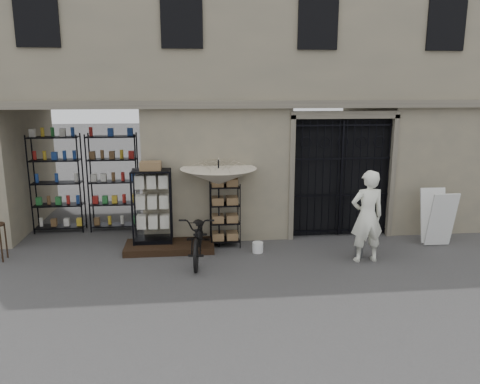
{
  "coord_description": "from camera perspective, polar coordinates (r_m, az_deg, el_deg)",
  "views": [
    {
      "loc": [
        -1.88,
        -8.69,
        3.64
      ],
      "look_at": [
        -0.8,
        1.4,
        1.35
      ],
      "focal_mm": 35.0,
      "sensor_mm": 36.0,
      "label": 1
    }
  ],
  "objects": [
    {
      "name": "shopkeeper",
      "position": [
        10.47,
        14.92,
        -8.09
      ],
      "size": [
        0.87,
        2.02,
        0.47
      ],
      "primitive_type": "imported",
      "rotation": [
        0.0,
        0.0,
        3.22
      ],
      "color": "white",
      "rests_on": "ground"
    },
    {
      "name": "easel_sign",
      "position": [
        11.84,
        22.93,
        -2.88
      ],
      "size": [
        0.62,
        0.71,
        1.28
      ],
      "rotation": [
        0.0,
        0.0,
        -0.01
      ],
      "color": "silver",
      "rests_on": "ground"
    },
    {
      "name": "display_cabinet",
      "position": [
        10.82,
        -10.62,
        -2.16
      ],
      "size": [
        0.93,
        0.68,
        1.82
      ],
      "rotation": [
        0.0,
        0.0,
        0.21
      ],
      "color": "black",
      "rests_on": "step_platform"
    },
    {
      "name": "white_bucket",
      "position": [
        10.58,
        2.18,
        -6.75
      ],
      "size": [
        0.32,
        0.32,
        0.23
      ],
      "primitive_type": "cylinder",
      "rotation": [
        0.0,
        0.0,
        0.42
      ],
      "color": "silver",
      "rests_on": "ground"
    },
    {
      "name": "bicycle",
      "position": [
        10.2,
        -5.0,
        -8.24
      ],
      "size": [
        0.8,
        1.12,
        2.03
      ],
      "primitive_type": "imported",
      "rotation": [
        0.0,
        0.0,
        -0.08
      ],
      "color": "black",
      "rests_on": "ground"
    },
    {
      "name": "iron_gate",
      "position": [
        11.75,
        12.0,
        1.94
      ],
      "size": [
        2.5,
        0.21,
        3.0
      ],
      "color": "black",
      "rests_on": "ground"
    },
    {
      "name": "market_umbrella",
      "position": [
        10.53,
        -2.64,
        2.45
      ],
      "size": [
        1.82,
        1.84,
        2.45
      ],
      "rotation": [
        0.0,
        0.0,
        -0.24
      ],
      "color": "black",
      "rests_on": "ground"
    },
    {
      "name": "main_building",
      "position": [
        12.86,
        2.41,
        16.54
      ],
      "size": [
        14.0,
        4.0,
        9.0
      ],
      "primitive_type": "cube",
      "color": "gray",
      "rests_on": "ground"
    },
    {
      "name": "shop_recess",
      "position": [
        11.98,
        -18.65,
        1.75
      ],
      "size": [
        3.0,
        1.7,
        3.0
      ],
      "primitive_type": "cube",
      "color": "black",
      "rests_on": "ground"
    },
    {
      "name": "ground",
      "position": [
        9.61,
        5.72,
        -9.61
      ],
      "size": [
        80.0,
        80.0,
        0.0
      ],
      "primitive_type": "plane",
      "color": "black",
      "rests_on": "ground"
    },
    {
      "name": "step_platform",
      "position": [
        10.86,
        -8.57,
        -6.6
      ],
      "size": [
        2.0,
        0.9,
        0.15
      ],
      "primitive_type": "cube",
      "color": "black",
      "rests_on": "ground"
    },
    {
      "name": "shop_shelving",
      "position": [
        12.51,
        -18.31,
        1.06
      ],
      "size": [
        2.7,
        0.5,
        2.5
      ],
      "primitive_type": "cube",
      "color": "black",
      "rests_on": "ground"
    },
    {
      "name": "wire_rack",
      "position": [
        10.85,
        -1.85,
        -2.81
      ],
      "size": [
        0.75,
        0.6,
        1.51
      ],
      "rotation": [
        0.0,
        0.0,
        0.22
      ],
      "color": "black",
      "rests_on": "ground"
    },
    {
      "name": "steel_bollard",
      "position": [
        10.48,
        14.39,
        -5.42
      ],
      "size": [
        0.21,
        0.21,
        0.9
      ],
      "primitive_type": "cylinder",
      "rotation": [
        0.0,
        0.0,
        0.34
      ],
      "color": "slate",
      "rests_on": "ground"
    }
  ]
}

